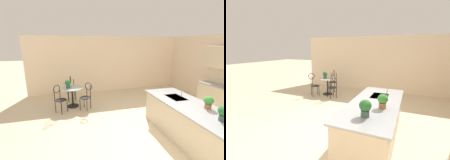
% 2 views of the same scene
% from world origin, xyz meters
% --- Properties ---
extents(ground_plane, '(40.00, 40.00, 0.00)m').
position_xyz_m(ground_plane, '(0.00, 0.00, 0.00)').
color(ground_plane, beige).
extents(wall_left_window, '(0.12, 7.80, 2.70)m').
position_xyz_m(wall_left_window, '(-4.26, 0.00, 1.35)').
color(wall_left_window, beige).
rests_on(wall_left_window, ground).
extents(kitchen_island, '(2.80, 1.06, 0.92)m').
position_xyz_m(kitchen_island, '(0.30, 0.85, 0.46)').
color(kitchen_island, beige).
rests_on(kitchen_island, ground).
extents(bistro_table, '(0.80, 0.80, 0.74)m').
position_xyz_m(bistro_table, '(-2.58, -1.94, 0.45)').
color(bistro_table, black).
rests_on(bistro_table, ground).
extents(chair_near_window, '(0.50, 0.42, 1.04)m').
position_xyz_m(chair_near_window, '(-3.23, -1.97, 0.57)').
color(chair_near_window, black).
rests_on(chair_near_window, ground).
extents(chair_by_island, '(0.53, 0.53, 1.04)m').
position_xyz_m(chair_by_island, '(-2.12, -1.45, 0.57)').
color(chair_by_island, black).
rests_on(chair_by_island, ground).
extents(chair_toward_desk, '(0.54, 0.54, 1.04)m').
position_xyz_m(chair_toward_desk, '(-2.10, -2.38, 0.57)').
color(chair_toward_desk, black).
rests_on(chair_toward_desk, ground).
extents(sink_faucet, '(0.02, 0.02, 0.22)m').
position_xyz_m(sink_faucet, '(-0.25, 1.03, 1.03)').
color(sink_faucet, '#B2B5BA').
rests_on(sink_faucet, kitchen_island).
extents(potted_plant_on_table, '(0.22, 0.22, 0.30)m').
position_xyz_m(potted_plant_on_table, '(-2.61, -2.08, 0.91)').
color(potted_plant_on_table, '#385147').
rests_on(potted_plant_on_table, bistro_table).
extents(potted_plant_counter_far, '(0.22, 0.22, 0.31)m').
position_xyz_m(potted_plant_counter_far, '(1.15, 0.85, 1.10)').
color(potted_plant_counter_far, '#385147').
rests_on(potted_plant_counter_far, kitchen_island).
extents(potted_plant_counter_near, '(0.21, 0.21, 0.30)m').
position_xyz_m(potted_plant_counter_near, '(0.60, 1.06, 1.09)').
color(potted_plant_counter_near, '#9E603D').
rests_on(potted_plant_counter_near, kitchen_island).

